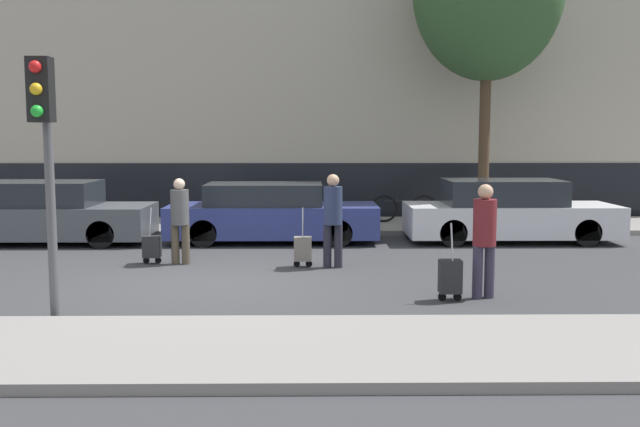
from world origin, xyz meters
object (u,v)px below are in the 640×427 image
object	(u,v)px
parked_car_2	(508,213)
pedestrian_center	(333,215)
parked_car_1	(271,214)
parked_bicycle	(404,208)
trolley_right	(450,277)
trolley_left	(152,247)
traffic_light	(44,135)
pedestrian_left	(180,216)
trolley_center	(303,249)
parked_car_0	(46,214)
pedestrian_right	(484,234)

from	to	relation	value
parked_car_2	pedestrian_center	world-z (taller)	pedestrian_center
parked_car_1	parked_bicycle	world-z (taller)	parked_car_1
parked_bicycle	trolley_right	bearing A→B (deg)	-92.88
parked_car_1	trolley_left	distance (m)	3.44
trolley_left	pedestrian_center	size ratio (longest dim) A/B	0.62
traffic_light	parked_bicycle	bearing A→B (deg)	58.92
pedestrian_center	pedestrian_left	bearing A→B (deg)	177.81
parked_car_1	trolley_center	distance (m)	3.22
trolley_center	trolley_right	world-z (taller)	trolley_right
trolley_center	trolley_right	bearing A→B (deg)	-51.21
parked_car_0	trolley_right	size ratio (longest dim) A/B	3.98
pedestrian_right	traffic_light	distance (m)	6.20
parked_car_0	parked_bicycle	xyz separation A→B (m)	(8.38, 2.71, -0.16)
pedestrian_center	pedestrian_right	size ratio (longest dim) A/B	1.01
pedestrian_left	pedestrian_right	size ratio (longest dim) A/B	0.95
trolley_right	traffic_light	distance (m)	5.85
pedestrian_center	parked_bicycle	xyz separation A→B (m)	(2.05, 5.80, -0.48)
trolley_left	parked_bicycle	world-z (taller)	parked_bicycle
parked_car_2	traffic_light	distance (m)	10.61
pedestrian_left	trolley_center	xyz separation A→B (m)	(2.29, -0.33, -0.57)
parked_car_1	trolley_center	bearing A→B (deg)	-76.36
traffic_light	parked_bicycle	xyz separation A→B (m)	(5.78, 9.59, -1.92)
parked_car_1	traffic_light	distance (m)	7.58
parked_car_0	pedestrian_right	distance (m)	10.15
parked_car_1	pedestrian_right	world-z (taller)	pedestrian_right
parked_car_0	trolley_center	distance (m)	6.54
pedestrian_center	trolley_center	world-z (taller)	pedestrian_center
parked_car_0	pedestrian_center	world-z (taller)	pedestrian_center
trolley_center	parked_bicycle	world-z (taller)	trolley_center
trolley_left	pedestrian_center	xyz separation A→B (m)	(3.38, -0.44, 0.65)
pedestrian_right	parked_car_0	bearing A→B (deg)	129.25
pedestrian_center	trolley_right	world-z (taller)	pedestrian_center
trolley_right	pedestrian_left	bearing A→B (deg)	145.80
pedestrian_center	trolley_left	bearing A→B (deg)	178.09
pedestrian_left	traffic_light	world-z (taller)	traffic_light
parked_car_1	pedestrian_right	distance (m)	6.63
trolley_left	pedestrian_right	world-z (taller)	pedestrian_right
parked_car_0	trolley_left	bearing A→B (deg)	-41.97
parked_car_0	trolley_center	bearing A→B (deg)	-27.71
parked_car_2	trolley_center	size ratio (longest dim) A/B	4.28
pedestrian_center	trolley_right	distance (m)	3.17
pedestrian_left	pedestrian_right	xyz separation A→B (m)	(4.99, -2.87, 0.05)
pedestrian_left	pedestrian_center	size ratio (longest dim) A/B	0.94
parked_car_0	parked_car_2	distance (m)	10.40
parked_car_2	parked_bicycle	bearing A→B (deg)	127.65
pedestrian_left	trolley_right	bearing A→B (deg)	-28.22
parked_car_1	parked_bicycle	size ratio (longest dim) A/B	2.65
trolley_right	parked_bicycle	xyz separation A→B (m)	(0.43, 8.45, 0.13)
parked_car_1	trolley_left	xyz separation A→B (m)	(-2.08, -2.73, -0.31)
parked_car_1	traffic_light	world-z (taller)	traffic_light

